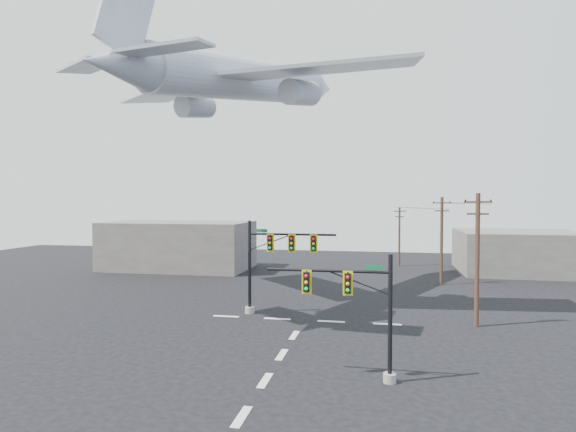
% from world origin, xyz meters
% --- Properties ---
extents(ground, '(120.00, 120.00, 0.00)m').
position_xyz_m(ground, '(0.00, 0.00, 0.00)').
color(ground, black).
rests_on(ground, ground).
extents(lane_markings, '(14.00, 21.20, 0.01)m').
position_xyz_m(lane_markings, '(0.00, 5.33, 0.01)').
color(lane_markings, silver).
rests_on(lane_markings, ground).
extents(signal_mast_near, '(6.41, 0.69, 6.26)m').
position_xyz_m(signal_mast_near, '(4.66, 0.88, 3.38)').
color(signal_mast_near, gray).
rests_on(signal_mast_near, ground).
extents(signal_mast_far, '(7.08, 0.80, 7.25)m').
position_xyz_m(signal_mast_far, '(-2.80, 13.24, 4.10)').
color(signal_mast_far, gray).
rests_on(signal_mast_far, ground).
extents(utility_pole_a, '(1.87, 0.31, 9.33)m').
position_xyz_m(utility_pole_a, '(12.11, 12.58, 4.88)').
color(utility_pole_a, '#4C2F20').
rests_on(utility_pole_a, ground).
extents(utility_pole_b, '(1.85, 0.31, 9.14)m').
position_xyz_m(utility_pole_b, '(11.66, 29.18, 4.78)').
color(utility_pole_b, '#4C2F20').
rests_on(utility_pole_b, ground).
extents(utility_pole_c, '(1.59, 0.46, 7.83)m').
position_xyz_m(utility_pole_c, '(7.86, 42.71, 4.10)').
color(utility_pole_c, '#4C2F20').
rests_on(utility_pole_c, ground).
extents(power_lines, '(5.81, 30.13, 0.73)m').
position_xyz_m(power_lines, '(10.91, 27.78, 8.24)').
color(power_lines, black).
extents(airliner, '(29.61, 32.17, 8.72)m').
position_xyz_m(airliner, '(-6.18, 18.24, 19.28)').
color(airliner, '#AEB4BB').
extents(building_left, '(18.00, 10.00, 6.00)m').
position_xyz_m(building_left, '(-20.00, 35.00, 3.00)').
color(building_left, slate).
rests_on(building_left, ground).
extents(building_right, '(14.00, 12.00, 5.00)m').
position_xyz_m(building_right, '(22.00, 40.00, 2.50)').
color(building_right, slate).
rests_on(building_right, ground).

